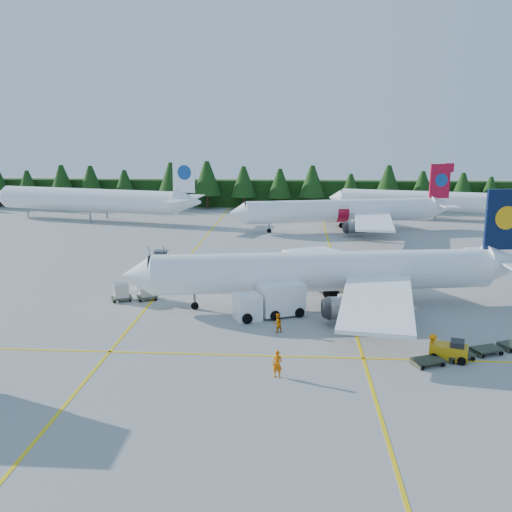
# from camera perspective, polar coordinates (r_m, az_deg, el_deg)

# --- Properties ---
(ground) EXTENTS (320.00, 320.00, 0.00)m
(ground) POSITION_cam_1_polar(r_m,az_deg,el_deg) (50.73, 3.09, -7.40)
(ground) COLOR #A09F9A
(ground) RESTS_ON ground
(taxi_stripe_a) EXTENTS (0.25, 120.00, 0.01)m
(taxi_stripe_a) POSITION_cam_1_polar(r_m,az_deg,el_deg) (71.35, -7.99, -1.60)
(taxi_stripe_a) COLOR yellow
(taxi_stripe_a) RESTS_ON ground
(taxi_stripe_b) EXTENTS (0.25, 120.00, 0.01)m
(taxi_stripe_b) POSITION_cam_1_polar(r_m,az_deg,el_deg) (70.08, 8.24, -1.86)
(taxi_stripe_b) COLOR yellow
(taxi_stripe_b) RESTS_ON ground
(taxi_stripe_cross) EXTENTS (80.00, 0.25, 0.01)m
(taxi_stripe_cross) POSITION_cam_1_polar(r_m,az_deg,el_deg) (45.14, 2.98, -9.99)
(taxi_stripe_cross) COLOR yellow
(taxi_stripe_cross) RESTS_ON ground
(treeline_hedge) EXTENTS (220.00, 4.00, 6.00)m
(treeline_hedge) POSITION_cam_1_polar(r_m,az_deg,el_deg) (130.48, 3.64, 6.24)
(treeline_hedge) COLOR black
(treeline_hedge) RESTS_ON ground
(airliner_navy) EXTENTS (39.45, 32.22, 11.53)m
(airliner_navy) POSITION_cam_1_polar(r_m,az_deg,el_deg) (56.73, 6.08, -1.63)
(airliner_navy) COLOR white
(airliner_navy) RESTS_ON ground
(airliner_red) EXTENTS (38.63, 31.43, 11.39)m
(airliner_red) POSITION_cam_1_polar(r_m,az_deg,el_deg) (99.90, 8.09, 4.45)
(airliner_red) COLOR white
(airliner_red) RESTS_ON ground
(airliner_far_left) EXTENTS (43.58, 13.90, 12.89)m
(airliner_far_left) POSITION_cam_1_polar(r_m,az_deg,el_deg) (115.94, -16.97, 5.45)
(airliner_far_left) COLOR white
(airliner_far_left) RESTS_ON ground
(airliner_far_right) EXTENTS (38.34, 11.92, 11.32)m
(airliner_far_right) POSITION_cam_1_polar(r_m,az_deg,el_deg) (117.93, 16.09, 5.37)
(airliner_far_right) COLOR white
(airliner_far_right) RESTS_ON ground
(airstairs) EXTENTS (4.04, 5.48, 3.54)m
(airstairs) POSITION_cam_1_polar(r_m,az_deg,el_deg) (64.86, -9.91, -2.40)
(airstairs) COLOR white
(airstairs) RESTS_ON ground
(service_truck) EXTENTS (6.95, 4.83, 3.16)m
(service_truck) POSITION_cam_1_polar(r_m,az_deg,el_deg) (53.71, 1.35, -4.49)
(service_truck) COLOR silver
(service_truck) RESTS_ON ground
(baggage_tug) EXTENTS (3.11, 2.26, 1.49)m
(baggage_tug) POSITION_cam_1_polar(r_m,az_deg,el_deg) (46.66, 18.79, -8.95)
(baggage_tug) COLOR #D2940B
(baggage_tug) RESTS_ON ground
(dolly_train) EXTENTS (10.30, 5.98, 0.13)m
(dolly_train) POSITION_cam_1_polar(r_m,az_deg,el_deg) (47.96, 20.85, -8.91)
(dolly_train) COLOR #353B2B
(dolly_train) RESTS_ON ground
(uld_pair) EXTENTS (4.98, 2.76, 1.55)m
(uld_pair) POSITION_cam_1_polar(r_m,az_deg,el_deg) (60.18, -12.09, -3.41)
(uld_pair) COLOR #353B2B
(uld_pair) RESTS_ON ground
(crew_a) EXTENTS (0.80, 0.61, 1.99)m
(crew_a) POSITION_cam_1_polar(r_m,az_deg,el_deg) (41.26, 2.14, -10.74)
(crew_a) COLOR #DA5D04
(crew_a) RESTS_ON ground
(crew_b) EXTENTS (1.06, 1.02, 1.73)m
(crew_b) POSITION_cam_1_polar(r_m,az_deg,el_deg) (49.86, 2.16, -6.70)
(crew_b) COLOR #D96A04
(crew_b) RESTS_ON ground
(crew_c) EXTENTS (0.72, 0.89, 1.89)m
(crew_c) POSITION_cam_1_polar(r_m,az_deg,el_deg) (46.60, 17.23, -8.58)
(crew_c) COLOR orange
(crew_c) RESTS_ON ground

